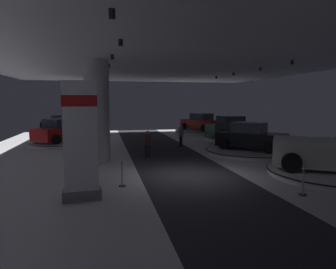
# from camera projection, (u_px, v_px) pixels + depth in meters

# --- Properties ---
(ground) EXTENTS (24.00, 44.00, 0.06)m
(ground) POSITION_uv_depth(u_px,v_px,m) (190.00, 176.00, 13.69)
(ground) COLOR silver
(ceiling_with_spotlights) EXTENTS (24.00, 44.00, 0.39)m
(ceiling_with_spotlights) POSITION_uv_depth(u_px,v_px,m) (191.00, 48.00, 13.08)
(ceiling_with_spotlights) COLOR silver
(column_left) EXTENTS (1.33, 1.33, 5.50)m
(column_left) POSITION_uv_depth(u_px,v_px,m) (97.00, 111.00, 16.52)
(column_left) COLOR #ADADB2
(column_left) RESTS_ON ground
(brand_sign_pylon) EXTENTS (1.31, 0.73, 3.97)m
(brand_sign_pylon) POSITION_uv_depth(u_px,v_px,m) (81.00, 139.00, 10.17)
(brand_sign_pylon) COLOR slate
(brand_sign_pylon) RESTS_ON ground
(display_platform_far_right) EXTENTS (4.68, 4.68, 0.36)m
(display_platform_far_right) POSITION_uv_depth(u_px,v_px,m) (232.00, 138.00, 25.89)
(display_platform_far_right) COLOR silver
(display_platform_far_right) RESTS_ON ground
(display_car_far_right) EXTENTS (4.41, 2.70, 1.71)m
(display_car_far_right) POSITION_uv_depth(u_px,v_px,m) (232.00, 127.00, 25.78)
(display_car_far_right) COLOR #2D5638
(display_car_far_right) RESTS_ON display_platform_far_right
(display_platform_deep_left) EXTENTS (4.57, 4.57, 0.28)m
(display_platform_deep_left) POSITION_uv_depth(u_px,v_px,m) (64.00, 134.00, 29.48)
(display_platform_deep_left) COLOR #333338
(display_platform_deep_left) RESTS_ON ground
(display_car_deep_left) EXTENTS (4.47, 2.85, 1.71)m
(display_car_deep_left) POSITION_uv_depth(u_px,v_px,m) (63.00, 125.00, 29.38)
(display_car_deep_left) COLOR black
(display_car_deep_left) RESTS_ON display_platform_deep_left
(display_platform_near_right) EXTENTS (5.89, 5.89, 0.26)m
(display_platform_near_right) POSITION_uv_depth(u_px,v_px,m) (335.00, 173.00, 13.61)
(display_platform_near_right) COLOR silver
(display_platform_near_right) RESTS_ON ground
(display_platform_deep_right) EXTENTS (5.11, 5.11, 0.37)m
(display_platform_deep_right) POSITION_uv_depth(u_px,v_px,m) (200.00, 132.00, 31.30)
(display_platform_deep_right) COLOR #B7B7BC
(display_platform_deep_right) RESTS_ON ground
(display_car_deep_right) EXTENTS (3.58, 4.56, 1.71)m
(display_car_deep_right) POSITION_uv_depth(u_px,v_px,m) (201.00, 123.00, 31.17)
(display_car_deep_right) COLOR maroon
(display_car_deep_right) RESTS_ON display_platform_deep_right
(display_platform_mid_right) EXTENTS (5.75, 5.75, 0.24)m
(display_platform_mid_right) POSITION_uv_depth(u_px,v_px,m) (251.00, 151.00, 19.67)
(display_platform_mid_right) COLOR #B7B7BC
(display_platform_mid_right) RESTS_ON ground
(display_car_mid_right) EXTENTS (4.18, 4.30, 1.71)m
(display_car_mid_right) POSITION_uv_depth(u_px,v_px,m) (251.00, 137.00, 19.60)
(display_car_mid_right) COLOR black
(display_car_mid_right) RESTS_ON display_platform_mid_right
(display_platform_far_left) EXTENTS (5.00, 5.00, 0.30)m
(display_platform_far_left) POSITION_uv_depth(u_px,v_px,m) (62.00, 143.00, 23.12)
(display_platform_far_left) COLOR silver
(display_platform_far_left) RESTS_ON ground
(display_car_far_left) EXTENTS (4.02, 4.41, 1.71)m
(display_car_far_left) POSITION_uv_depth(u_px,v_px,m) (61.00, 131.00, 22.99)
(display_car_far_left) COLOR red
(display_car_far_left) RESTS_ON display_platform_far_left
(visitor_walking_near) EXTENTS (0.32, 0.32, 1.59)m
(visitor_walking_near) POSITION_uv_depth(u_px,v_px,m) (181.00, 134.00, 22.40)
(visitor_walking_near) COLOR black
(visitor_walking_near) RESTS_ON ground
(visitor_walking_far) EXTENTS (0.32, 0.32, 1.59)m
(visitor_walking_far) POSITION_uv_depth(u_px,v_px,m) (148.00, 142.00, 17.92)
(visitor_walking_far) COLOR black
(visitor_walking_far) RESTS_ON ground
(stanchion_a) EXTENTS (0.28, 0.28, 1.01)m
(stanchion_a) POSITION_uv_depth(u_px,v_px,m) (303.00, 185.00, 10.78)
(stanchion_a) COLOR #333338
(stanchion_a) RESTS_ON ground
(stanchion_b) EXTENTS (0.28, 0.28, 1.01)m
(stanchion_b) POSITION_uv_depth(u_px,v_px,m) (122.00, 177.00, 11.92)
(stanchion_b) COLOR #333338
(stanchion_b) RESTS_ON ground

